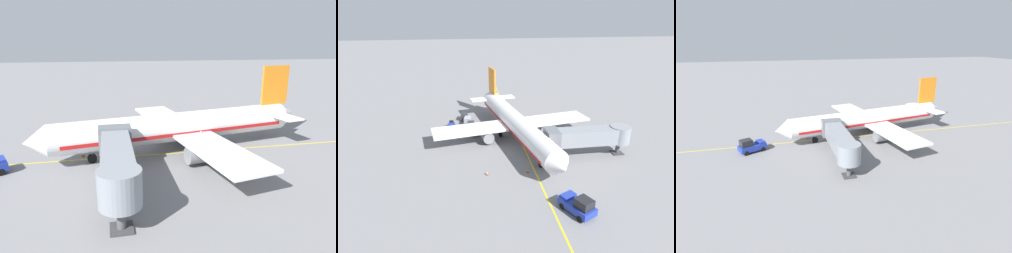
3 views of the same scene
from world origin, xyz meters
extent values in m
plane|color=slate|center=(0.00, 0.00, 0.00)|extent=(400.00, 400.00, 0.00)
cube|color=gold|center=(0.00, 0.00, 0.00)|extent=(0.24, 80.00, 0.01)
cylinder|color=white|center=(0.83, -0.65, 3.29)|extent=(9.49, 32.14, 3.70)
cube|color=red|center=(0.83, -0.65, 2.82)|extent=(9.06, 29.63, 0.44)
cone|color=white|center=(-2.31, 16.26, 3.29)|extent=(4.00, 3.02, 3.63)
cone|color=white|center=(4.02, -17.75, 3.58)|extent=(3.60, 3.33, 3.14)
cube|color=black|center=(-1.98, 14.49, 3.93)|extent=(2.93, 1.59, 0.60)
cube|color=white|center=(1.02, -1.63, 2.64)|extent=(30.45, 10.60, 0.36)
cylinder|color=gray|center=(-4.54, -1.85, 1.39)|extent=(2.55, 3.51, 2.00)
cylinder|color=gray|center=(6.28, 0.16, 1.39)|extent=(2.55, 3.51, 2.00)
cube|color=orange|center=(3.58, -15.39, 7.88)|extent=(1.12, 4.38, 5.50)
cube|color=white|center=(3.54, -15.20, 3.84)|extent=(10.31, 4.38, 0.24)
cylinder|color=black|center=(-1.21, 10.36, 0.55)|extent=(0.64, 1.16, 1.10)
cylinder|color=gray|center=(-1.21, 10.36, 2.10)|extent=(0.24, 0.24, 2.00)
cylinder|color=black|center=(-1.06, -3.03, 0.55)|extent=(0.64, 1.16, 1.10)
cylinder|color=gray|center=(-1.06, -3.03, 2.10)|extent=(0.24, 0.24, 2.00)
cylinder|color=black|center=(3.46, -2.19, 0.55)|extent=(0.64, 1.16, 1.10)
cylinder|color=gray|center=(3.46, -2.19, 2.10)|extent=(0.24, 0.24, 2.00)
cube|color=gray|center=(-9.00, 7.63, 3.49)|extent=(12.42, 2.80, 2.60)
cube|color=slate|center=(-3.59, 7.63, 3.49)|extent=(2.00, 3.50, 2.99)
cylinder|color=gray|center=(-15.21, 7.63, 3.49)|extent=(3.36, 3.36, 2.86)
cylinder|color=#4C4C51|center=(-15.21, 7.63, 1.09)|extent=(0.70, 0.70, 2.19)
cube|color=#38383A|center=(-15.21, 7.63, 0.08)|extent=(1.80, 1.80, 0.16)
cube|color=#1E339E|center=(-2.71, 21.49, 0.85)|extent=(3.89, 4.92, 0.90)
cube|color=black|center=(-3.14, 22.38, 1.85)|extent=(2.29, 2.38, 1.10)
cube|color=#1E339E|center=(-2.04, 20.10, 1.48)|extent=(2.16, 1.80, 0.36)
cylinder|color=black|center=(-1.24, 20.60, 0.40)|extent=(0.66, 0.87, 0.80)
cylinder|color=black|center=(-2.93, 19.79, 0.40)|extent=(0.66, 0.87, 0.80)
cylinder|color=black|center=(-2.48, 23.18, 0.40)|extent=(0.66, 0.87, 0.80)
cylinder|color=black|center=(-4.17, 22.37, 0.40)|extent=(0.66, 0.87, 0.80)
cube|color=#1E339E|center=(12.88, -7.39, 0.63)|extent=(1.54, 2.64, 0.70)
cube|color=#1E339E|center=(12.98, -6.71, 1.20)|extent=(1.16, 1.18, 0.44)
cube|color=black|center=(12.78, -8.07, 1.30)|extent=(0.85, 0.28, 0.64)
cylinder|color=black|center=(12.90, -7.26, 1.28)|extent=(0.12, 0.27, 0.54)
cylinder|color=black|center=(12.47, -6.44, 0.28)|extent=(0.28, 0.58, 0.56)
cylinder|color=black|center=(13.54, -6.60, 0.28)|extent=(0.28, 0.58, 0.56)
cylinder|color=black|center=(12.22, -8.18, 0.28)|extent=(0.28, 0.58, 0.56)
cylinder|color=black|center=(13.29, -8.33, 0.28)|extent=(0.28, 0.58, 0.56)
cube|color=#4C4C51|center=(8.17, -3.82, 0.42)|extent=(1.65, 2.39, 0.12)
cube|color=#2D2D33|center=(8.17, -3.82, 1.03)|extent=(1.57, 2.27, 1.10)
cylinder|color=#4C4C51|center=(8.42, -2.39, 0.41)|extent=(0.19, 0.70, 0.07)
cylinder|color=black|center=(7.77, -2.92, 0.18)|extent=(0.18, 0.38, 0.36)
cylinder|color=black|center=(8.86, -3.10, 0.18)|extent=(0.18, 0.38, 0.36)
cylinder|color=black|center=(7.49, -4.54, 0.18)|extent=(0.18, 0.38, 0.36)
cylinder|color=black|center=(8.58, -4.73, 0.18)|extent=(0.18, 0.38, 0.36)
cube|color=#4C4C51|center=(8.97, -6.57, 0.42)|extent=(1.65, 2.39, 0.12)
cube|color=#2D2D33|center=(8.97, -6.57, 1.03)|extent=(1.57, 2.27, 1.10)
cylinder|color=#4C4C51|center=(9.22, -5.14, 0.41)|extent=(0.19, 0.70, 0.07)
cylinder|color=black|center=(8.57, -5.67, 0.18)|extent=(0.18, 0.38, 0.36)
cylinder|color=black|center=(9.66, -5.85, 0.18)|extent=(0.18, 0.38, 0.36)
cylinder|color=black|center=(8.29, -7.29, 0.18)|extent=(0.18, 0.38, 0.36)
cylinder|color=black|center=(9.38, -7.48, 0.18)|extent=(0.18, 0.38, 0.36)
cube|color=#4C4C51|center=(9.51, -9.59, 0.42)|extent=(1.65, 2.39, 0.12)
cube|color=#999EA3|center=(9.51, -9.59, 1.03)|extent=(1.57, 2.27, 1.10)
cylinder|color=#4C4C51|center=(9.76, -8.16, 0.41)|extent=(0.19, 0.70, 0.07)
cylinder|color=black|center=(9.11, -8.69, 0.18)|extent=(0.18, 0.38, 0.36)
cylinder|color=black|center=(10.20, -8.87, 0.18)|extent=(0.18, 0.38, 0.36)
cylinder|color=black|center=(8.83, -10.31, 0.18)|extent=(0.18, 0.38, 0.36)
cylinder|color=black|center=(9.92, -10.50, 0.18)|extent=(0.18, 0.38, 0.36)
cube|color=#4C4C51|center=(10.14, -12.25, 0.42)|extent=(1.65, 2.39, 0.12)
cube|color=#2D2D33|center=(10.14, -12.25, 1.03)|extent=(1.57, 2.27, 1.10)
cylinder|color=#4C4C51|center=(10.39, -10.82, 0.41)|extent=(0.19, 0.70, 0.07)
cylinder|color=black|center=(9.74, -11.34, 0.18)|extent=(0.18, 0.38, 0.36)
cylinder|color=black|center=(10.83, -11.53, 0.18)|extent=(0.18, 0.38, 0.36)
cylinder|color=black|center=(9.46, -12.97, 0.18)|extent=(0.18, 0.38, 0.36)
cylinder|color=black|center=(10.55, -13.16, 0.18)|extent=(0.18, 0.38, 0.36)
cylinder|color=#232328|center=(5.39, 0.29, 0.42)|extent=(0.15, 0.15, 0.85)
cylinder|color=#232328|center=(5.50, 0.12, 0.42)|extent=(0.15, 0.15, 0.85)
cube|color=orange|center=(5.44, 0.21, 1.15)|extent=(0.40, 0.45, 0.60)
cylinder|color=orange|center=(5.31, 0.42, 1.10)|extent=(0.19, 0.24, 0.57)
cylinder|color=orange|center=(5.58, -0.01, 1.10)|extent=(0.19, 0.24, 0.57)
sphere|color=beige|center=(5.44, 0.21, 1.58)|extent=(0.22, 0.22, 0.22)
cube|color=red|center=(5.44, 0.21, 1.60)|extent=(0.21, 0.27, 0.10)
cube|color=black|center=(1.14, 11.57, 0.02)|extent=(0.36, 0.36, 0.04)
cone|color=orange|center=(1.14, 11.57, 0.32)|extent=(0.30, 0.30, 0.55)
cylinder|color=white|center=(1.14, 11.57, 0.34)|extent=(0.21, 0.21, 0.06)
cube|color=black|center=(7.22, 11.40, 0.02)|extent=(0.36, 0.36, 0.04)
cone|color=orange|center=(7.22, 11.40, 0.32)|extent=(0.30, 0.30, 0.55)
cylinder|color=white|center=(7.22, 11.40, 0.34)|extent=(0.21, 0.21, 0.06)
camera|label=1|loc=(-35.37, 8.09, 13.73)|focal=32.02mm
camera|label=2|loc=(9.96, 48.86, 22.77)|focal=31.34mm
camera|label=3|loc=(-47.65, 16.74, 18.68)|focal=28.35mm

